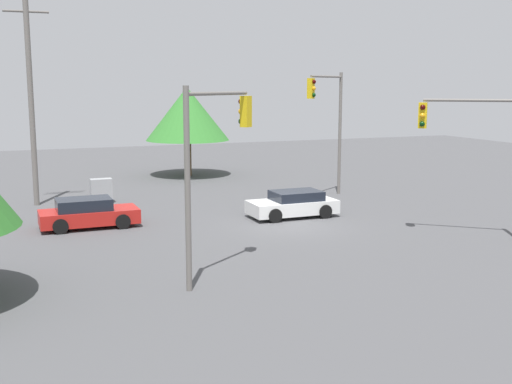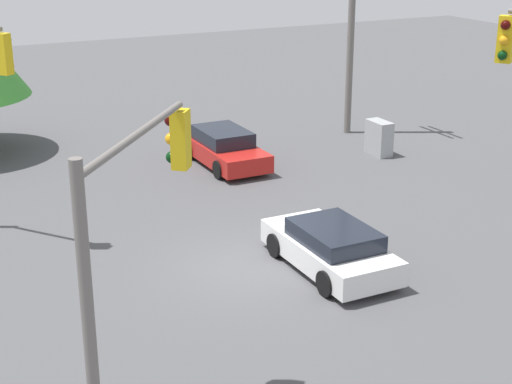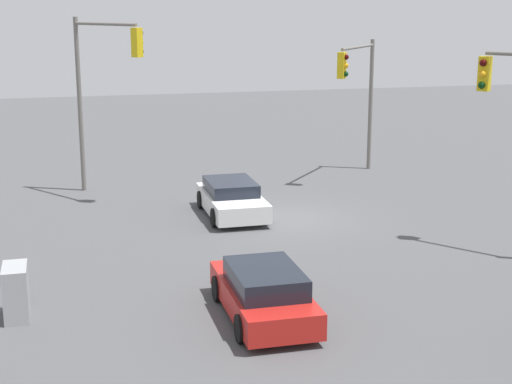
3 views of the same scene
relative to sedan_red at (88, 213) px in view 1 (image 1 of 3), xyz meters
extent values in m
plane|color=#4C4C4F|center=(-8.39, 3.12, -0.64)|extent=(80.00, 80.00, 0.00)
cube|color=red|center=(-0.06, 0.00, -0.14)|extent=(4.24, 1.79, 0.62)
cube|color=black|center=(0.16, 0.00, 0.42)|extent=(2.33, 1.58, 0.51)
cylinder|color=black|center=(-1.37, -0.85, -0.31)|extent=(0.66, 0.22, 0.66)
cylinder|color=black|center=(-1.37, 0.85, -0.31)|extent=(0.66, 0.22, 0.66)
cylinder|color=black|center=(1.26, -0.85, -0.31)|extent=(0.66, 0.22, 0.66)
cylinder|color=black|center=(1.26, 0.85, -0.31)|extent=(0.66, 0.22, 0.66)
cube|color=silver|center=(-9.35, 1.31, -0.14)|extent=(4.17, 1.86, 0.63)
cube|color=black|center=(-9.56, 1.31, 0.39)|extent=(2.30, 1.64, 0.44)
cylinder|color=black|center=(-8.06, 2.19, -0.31)|extent=(0.66, 0.22, 0.66)
cylinder|color=black|center=(-8.06, 0.42, -0.31)|extent=(0.66, 0.22, 0.66)
cylinder|color=black|center=(-10.65, 2.19, -0.31)|extent=(0.66, 0.22, 0.66)
cylinder|color=black|center=(-10.65, 0.42, -0.31)|extent=(0.66, 0.22, 0.66)
cylinder|color=slate|center=(-14.27, 7.91, 4.99)|extent=(3.20, 2.69, 0.12)
cube|color=gold|center=(-12.71, 6.61, 4.37)|extent=(0.44, 0.43, 1.05)
sphere|color=#360503|center=(-12.60, 6.74, 4.70)|extent=(0.22, 0.22, 0.22)
sphere|color=orange|center=(-12.60, 6.74, 4.37)|extent=(0.22, 0.22, 0.22)
sphere|color=black|center=(-12.60, 6.74, 4.03)|extent=(0.22, 0.22, 0.22)
cylinder|color=slate|center=(-1.68, 10.19, 2.48)|extent=(0.18, 0.18, 6.22)
cylinder|color=slate|center=(-3.02, 9.15, 5.34)|extent=(2.75, 2.17, 0.12)
cube|color=gold|center=(-4.36, 8.11, 4.71)|extent=(0.44, 0.43, 1.05)
sphere|color=#360503|center=(-4.25, 7.97, 5.05)|extent=(0.22, 0.22, 0.22)
sphere|color=orange|center=(-4.25, 7.97, 4.71)|extent=(0.22, 0.22, 0.22)
sphere|color=black|center=(-4.25, 7.97, 4.38)|extent=(0.22, 0.22, 0.22)
cylinder|color=slate|center=(-14.69, -3.69, 2.83)|extent=(0.18, 0.18, 6.93)
cylinder|color=slate|center=(-13.22, -2.67, 6.04)|extent=(3.00, 2.15, 0.12)
cube|color=gold|center=(-11.76, -1.64, 5.41)|extent=(0.44, 0.42, 1.05)
sphere|color=#360503|center=(-11.85, -1.50, 5.75)|extent=(0.22, 0.22, 0.22)
sphere|color=orange|center=(-11.85, -1.50, 5.41)|extent=(0.22, 0.22, 0.22)
sphere|color=black|center=(-11.85, -1.50, 5.08)|extent=(0.22, 0.22, 0.22)
cylinder|color=slate|center=(1.78, -6.49, 5.09)|extent=(0.28, 0.28, 11.46)
cylinder|color=slate|center=(1.78, -6.49, 9.22)|extent=(2.20, 0.12, 0.12)
cube|color=#9EA0A3|center=(-1.47, -5.80, 0.02)|extent=(1.12, 0.58, 1.31)
cylinder|color=brown|center=(-8.67, -14.14, 0.60)|extent=(0.47, 0.47, 2.47)
cone|color=#337A2D|center=(-8.67, -14.14, 3.65)|extent=(5.72, 5.72, 3.63)
camera|label=1|loc=(3.53, 28.49, 5.61)|focal=45.00mm
camera|label=2|loc=(-25.06, 11.37, 8.08)|focal=55.00mm
camera|label=3|loc=(17.20, -4.58, 6.81)|focal=55.00mm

